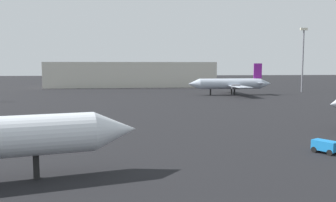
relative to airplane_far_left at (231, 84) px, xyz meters
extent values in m
cone|color=silver|center=(-31.65, -75.15, 0.13)|extent=(4.27, 4.03, 3.24)
cube|color=black|center=(-37.84, -76.77, -2.43)|extent=(0.58, 0.58, 1.89)
cylinder|color=#B2BCCC|center=(-0.20, 0.00, 0.02)|extent=(18.74, 3.22, 3.15)
cone|color=#B2BCCC|center=(-11.29, -0.04, 0.02)|extent=(3.48, 3.17, 3.15)
cone|color=#B2BCCC|center=(10.90, 0.04, 0.02)|extent=(3.48, 3.17, 3.15)
cube|color=#B2BCCC|center=(0.74, 0.00, -0.45)|extent=(3.79, 24.70, 0.19)
cube|color=#B2BCCC|center=(8.77, 0.03, 0.33)|extent=(1.92, 6.65, 0.13)
cube|color=purple|center=(8.38, 0.03, 3.86)|extent=(2.53, 0.25, 4.54)
cylinder|color=#4C4C54|center=(0.20, -4.69, -0.61)|extent=(2.38, 1.43, 1.42)
cylinder|color=#4C4C54|center=(0.16, 4.69, -0.61)|extent=(2.38, 1.43, 1.42)
cube|color=black|center=(-6.19, -0.02, -2.47)|extent=(0.40, 0.40, 1.82)
cube|color=black|center=(0.75, -1.58, -2.47)|extent=(0.40, 0.40, 1.82)
cube|color=black|center=(0.73, 1.58, -2.47)|extent=(0.40, 0.40, 1.82)
cube|color=#1972BF|center=(-10.56, -71.36, -2.58)|extent=(2.37, 2.72, 1.00)
cylinder|color=black|center=(-9.62, -71.77, -3.08)|extent=(0.49, 0.62, 0.60)
cylinder|color=black|center=(-10.62, -72.38, -3.08)|extent=(0.49, 0.62, 0.60)
cylinder|color=black|center=(-10.51, -70.34, -3.08)|extent=(0.49, 0.62, 0.60)
cylinder|color=black|center=(-11.50, -70.96, -3.08)|extent=(0.49, 0.62, 0.60)
cylinder|color=slate|center=(26.84, 8.51, 6.83)|extent=(0.50, 0.50, 20.41)
cube|color=#F2EACC|center=(26.84, 8.51, 17.43)|extent=(2.40, 0.50, 0.80)
cube|color=beige|center=(-29.51, 44.75, 1.73)|extent=(68.08, 18.08, 10.21)
camera|label=1|loc=(-30.42, -105.45, 5.61)|focal=38.33mm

